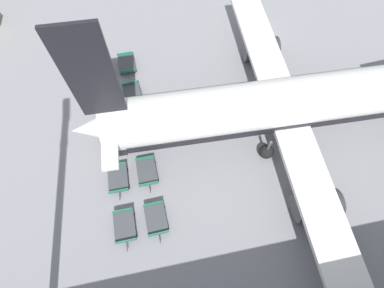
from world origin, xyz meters
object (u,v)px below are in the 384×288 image
at_px(baggage_dolly_row_near_col_a, 100,69).
at_px(baggage_dolly_row_near_col_e, 125,226).
at_px(baggage_dolly_row_mid_a_col_c, 139,132).
at_px(baggage_dolly_row_mid_a_col_a, 127,64).
at_px(baggage_dolly_row_mid_a_col_d, 147,172).
at_px(baggage_dolly_row_mid_a_col_e, 156,219).
at_px(baggage_dolly_row_near_col_b, 106,100).
at_px(baggage_dolly_row_near_col_d, 118,179).
at_px(baggage_dolly_row_near_col_c, 111,138).
at_px(baggage_dolly_row_mid_a_col_b, 133,94).
at_px(airplane, 296,102).

bearing_deg(baggage_dolly_row_near_col_a, baggage_dolly_row_near_col_e, 3.41).
bearing_deg(baggage_dolly_row_mid_a_col_c, baggage_dolly_row_mid_a_col_a, -177.69).
xyz_separation_m(baggage_dolly_row_mid_a_col_a, baggage_dolly_row_mid_a_col_d, (12.92, 0.54, 0.00)).
bearing_deg(baggage_dolly_row_mid_a_col_e, baggage_dolly_row_near_col_b, -165.85).
xyz_separation_m(baggage_dolly_row_near_col_b, baggage_dolly_row_near_col_e, (12.94, 0.65, 0.00)).
bearing_deg(baggage_dolly_row_mid_a_col_d, baggage_dolly_row_near_col_d, -87.05).
bearing_deg(baggage_dolly_row_near_col_d, baggage_dolly_row_near_col_b, -176.95).
bearing_deg(baggage_dolly_row_near_col_e, baggage_dolly_row_mid_a_col_d, 151.28).
height_order(baggage_dolly_row_near_col_d, baggage_dolly_row_mid_a_col_e, same).
xyz_separation_m(baggage_dolly_row_near_col_b, baggage_dolly_row_mid_a_col_c, (4.35, 2.86, 0.00)).
bearing_deg(baggage_dolly_row_mid_a_col_e, baggage_dolly_row_mid_a_col_d, -177.32).
distance_m(baggage_dolly_row_near_col_c, baggage_dolly_row_mid_a_col_d, 5.02).
distance_m(baggage_dolly_row_mid_a_col_b, baggage_dolly_row_mid_a_col_c, 4.54).
xyz_separation_m(baggage_dolly_row_near_col_a, baggage_dolly_row_near_col_e, (17.16, 1.02, 0.00)).
height_order(baggage_dolly_row_near_col_c, baggage_dolly_row_mid_a_col_e, same).
bearing_deg(baggage_dolly_row_mid_a_col_c, baggage_dolly_row_near_col_c, -87.90).
xyz_separation_m(baggage_dolly_row_near_col_a, baggage_dolly_row_mid_a_col_a, (-0.13, 2.88, 0.00)).
distance_m(baggage_dolly_row_near_col_c, baggage_dolly_row_mid_a_col_c, 2.69).
bearing_deg(baggage_dolly_row_mid_a_col_a, baggage_dolly_row_mid_a_col_d, 2.39).
bearing_deg(baggage_dolly_row_mid_a_col_d, baggage_dolly_row_near_col_c, -145.02).
height_order(baggage_dolly_row_mid_a_col_a, baggage_dolly_row_mid_a_col_b, same).
xyz_separation_m(baggage_dolly_row_near_col_c, baggage_dolly_row_near_col_e, (8.49, 0.48, 0.00)).
distance_m(baggage_dolly_row_mid_a_col_a, baggage_dolly_row_mid_a_col_c, 8.71).
bearing_deg(baggage_dolly_row_mid_a_col_d, baggage_dolly_row_near_col_a, -165.04).
height_order(baggage_dolly_row_near_col_d, baggage_dolly_row_mid_a_col_d, same).
xyz_separation_m(airplane, baggage_dolly_row_mid_a_col_a, (-10.20, -14.53, -2.95)).
xyz_separation_m(airplane, baggage_dolly_row_near_col_d, (2.85, -16.58, -2.95)).
relative_size(baggage_dolly_row_mid_a_col_a, baggage_dolly_row_mid_a_col_d, 1.00).
relative_size(baggage_dolly_row_near_col_a, baggage_dolly_row_mid_a_col_e, 1.00).
xyz_separation_m(baggage_dolly_row_near_col_e, baggage_dolly_row_mid_a_col_d, (-4.37, 2.40, 0.00)).
bearing_deg(baggage_dolly_row_near_col_d, baggage_dolly_row_mid_a_col_d, 92.95).
height_order(baggage_dolly_row_near_col_e, baggage_dolly_row_mid_a_col_c, same).
relative_size(baggage_dolly_row_near_col_b, baggage_dolly_row_near_col_c, 0.99).
bearing_deg(baggage_dolly_row_mid_a_col_c, baggage_dolly_row_near_col_e, -14.43).
height_order(baggage_dolly_row_mid_a_col_c, baggage_dolly_row_mid_a_col_d, same).
relative_size(baggage_dolly_row_near_col_a, baggage_dolly_row_near_col_d, 1.00).
height_order(baggage_dolly_row_near_col_a, baggage_dolly_row_mid_a_col_c, same).
bearing_deg(baggage_dolly_row_near_col_b, baggage_dolly_row_near_col_e, 2.87).
relative_size(baggage_dolly_row_near_col_e, baggage_dolly_row_mid_a_col_b, 0.98).
xyz_separation_m(baggage_dolly_row_near_col_c, baggage_dolly_row_mid_a_col_e, (8.42, 3.08, 0.00)).
relative_size(airplane, baggage_dolly_row_near_col_c, 11.89).
height_order(baggage_dolly_row_near_col_e, baggage_dolly_row_mid_a_col_e, same).
bearing_deg(baggage_dolly_row_near_col_e, baggage_dolly_row_mid_a_col_a, 173.87).
distance_m(baggage_dolly_row_mid_a_col_c, baggage_dolly_row_mid_a_col_d, 4.21).
bearing_deg(baggage_dolly_row_mid_a_col_e, baggage_dolly_row_near_col_c, -159.92).
distance_m(baggage_dolly_row_near_col_a, baggage_dolly_row_mid_a_col_a, 2.88).
xyz_separation_m(baggage_dolly_row_near_col_d, baggage_dolly_row_mid_a_col_a, (-13.05, 2.04, 0.00)).
height_order(baggage_dolly_row_mid_a_col_b, baggage_dolly_row_mid_a_col_d, same).
relative_size(airplane, baggage_dolly_row_mid_a_col_d, 12.02).
bearing_deg(baggage_dolly_row_near_col_e, airplane, 113.40).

